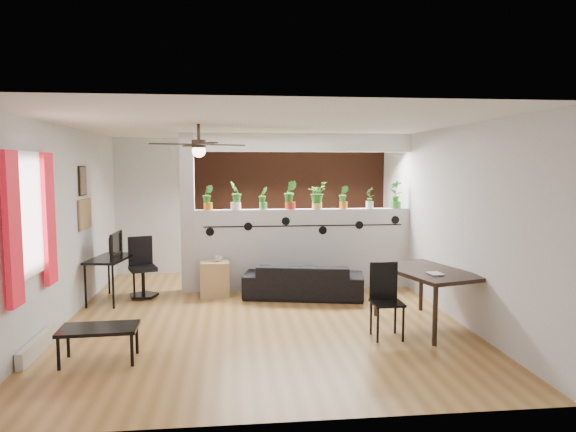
{
  "coord_description": "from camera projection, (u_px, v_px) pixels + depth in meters",
  "views": [
    {
      "loc": [
        -0.38,
        -6.95,
        2.07
      ],
      "look_at": [
        0.44,
        0.6,
        1.33
      ],
      "focal_mm": 32.0,
      "sensor_mm": 36.0,
      "label": 1
    }
  ],
  "objects": [
    {
      "name": "partition_wall",
      "position": [
        304.0,
        249.0,
        8.63
      ],
      "size": [
        3.6,
        0.18,
        1.35
      ],
      "primitive_type": "cube",
      "color": "#BCBCC1",
      "rests_on": "ground"
    },
    {
      "name": "potted_plant_7",
      "position": [
        396.0,
        193.0,
        8.7
      ],
      "size": [
        0.31,
        0.27,
        0.48
      ],
      "color": "#388A32",
      "rests_on": "partition_wall"
    },
    {
      "name": "room_shell",
      "position": [
        261.0,
        222.0,
        7.0
      ],
      "size": [
        6.3,
        7.1,
        2.9
      ],
      "color": "olive",
      "rests_on": "ground"
    },
    {
      "name": "book",
      "position": [
        430.0,
        274.0,
        6.28
      ],
      "size": [
        0.17,
        0.22,
        0.02
      ],
      "primitive_type": "imported",
      "rotation": [
        0.0,
        0.0,
        0.09
      ],
      "color": "gray",
      "rests_on": "dining_table"
    },
    {
      "name": "potted_plant_1",
      "position": [
        236.0,
        195.0,
        8.42
      ],
      "size": [
        0.31,
        0.31,
        0.46
      ],
      "color": "white",
      "rests_on": "partition_wall"
    },
    {
      "name": "potted_plant_6",
      "position": [
        370.0,
        197.0,
        8.66
      ],
      "size": [
        0.22,
        0.22,
        0.36
      ],
      "color": "silver",
      "rests_on": "partition_wall"
    },
    {
      "name": "pier_column",
      "position": [
        188.0,
        213.0,
        8.36
      ],
      "size": [
        0.22,
        0.2,
        2.6
      ],
      "primitive_type": "cube",
      "color": "#BCBCC1",
      "rests_on": "ground"
    },
    {
      "name": "cup",
      "position": [
        218.0,
        259.0,
        8.14
      ],
      "size": [
        0.14,
        0.14,
        0.09
      ],
      "primitive_type": "imported",
      "rotation": [
        0.0,
        0.0,
        0.3
      ],
      "color": "gray",
      "rests_on": "cube_shelf"
    },
    {
      "name": "office_chair",
      "position": [
        142.0,
        271.0,
        8.09
      ],
      "size": [
        0.5,
        0.51,
        0.93
      ],
      "color": "black",
      "rests_on": "ground"
    },
    {
      "name": "potted_plant_5",
      "position": [
        344.0,
        196.0,
        8.61
      ],
      "size": [
        0.23,
        0.2,
        0.39
      ],
      "color": "#C76F17",
      "rests_on": "partition_wall"
    },
    {
      "name": "window_assembly",
      "position": [
        29.0,
        218.0,
        5.51
      ],
      "size": [
        0.09,
        1.3,
        1.55
      ],
      "color": "white",
      "rests_on": "room_shell"
    },
    {
      "name": "dining_table",
      "position": [
        428.0,
        276.0,
        6.59
      ],
      "size": [
        1.16,
        1.53,
        0.74
      ],
      "color": "black",
      "rests_on": "ground"
    },
    {
      "name": "folding_chair",
      "position": [
        385.0,
        293.0,
        6.22
      ],
      "size": [
        0.37,
        0.37,
        0.9
      ],
      "color": "black",
      "rests_on": "ground"
    },
    {
      "name": "coffee_table",
      "position": [
        99.0,
        331.0,
        5.42
      ],
      "size": [
        0.82,
        0.48,
        0.37
      ],
      "color": "black",
      "rests_on": "ground"
    },
    {
      "name": "potted_plant_3",
      "position": [
        290.0,
        194.0,
        8.51
      ],
      "size": [
        0.28,
        0.23,
        0.48
      ],
      "color": "#AC2D1B",
      "rests_on": "partition_wall"
    },
    {
      "name": "ceiling_fan",
      "position": [
        199.0,
        147.0,
        6.51
      ],
      "size": [
        1.19,
        1.19,
        0.43
      ],
      "color": "black",
      "rests_on": "room_shell"
    },
    {
      "name": "brick_panel",
      "position": [
        293.0,
        205.0,
        10.02
      ],
      "size": [
        3.9,
        0.05,
        2.6
      ],
      "primitive_type": "cube",
      "color": "brown",
      "rests_on": "ground"
    },
    {
      "name": "computer_desk",
      "position": [
        110.0,
        262.0,
        7.83
      ],
      "size": [
        0.63,
        1.0,
        0.68
      ],
      "color": "black",
      "rests_on": "ground"
    },
    {
      "name": "monitor",
      "position": [
        112.0,
        249.0,
        7.96
      ],
      "size": [
        0.36,
        0.07,
        0.2
      ],
      "primitive_type": "imported",
      "rotation": [
        0.0,
        0.0,
        1.53
      ],
      "color": "black",
      "rests_on": "computer_desk"
    },
    {
      "name": "potted_plant_2",
      "position": [
        263.0,
        197.0,
        8.47
      ],
      "size": [
        0.23,
        0.21,
        0.38
      ],
      "color": "#358731",
      "rests_on": "partition_wall"
    },
    {
      "name": "potted_plant_0",
      "position": [
        208.0,
        197.0,
        8.37
      ],
      "size": [
        0.21,
        0.17,
        0.41
      ],
      "color": "#C66E17",
      "rests_on": "partition_wall"
    },
    {
      "name": "vine_decal",
      "position": [
        304.0,
        226.0,
        8.49
      ],
      "size": [
        3.31,
        0.01,
        0.3
      ],
      "color": "black",
      "rests_on": "partition_wall"
    },
    {
      "name": "potted_plant_4",
      "position": [
        317.0,
        195.0,
        8.56
      ],
      "size": [
        0.3,
        0.3,
        0.46
      ],
      "color": "gold",
      "rests_on": "partition_wall"
    },
    {
      "name": "corkboard",
      "position": [
        85.0,
        214.0,
        7.65
      ],
      "size": [
        0.03,
        0.6,
        0.45
      ],
      "primitive_type": "cube",
      "color": "olive",
      "rests_on": "room_shell"
    },
    {
      "name": "ceiling_header",
      "position": [
        304.0,
        143.0,
        8.45
      ],
      "size": [
        3.6,
        0.18,
        0.3
      ],
      "primitive_type": "cube",
      "color": "silver",
      "rests_on": "room_shell"
    },
    {
      "name": "cube_shelf",
      "position": [
        215.0,
        279.0,
        8.17
      ],
      "size": [
        0.46,
        0.41,
        0.56
      ],
      "primitive_type": "cube",
      "rotation": [
        0.0,
        0.0,
        0.02
      ],
      "color": "tan",
      "rests_on": "ground"
    },
    {
      "name": "baseboard_heater",
      "position": [
        37.0,
        346.0,
        5.65
      ],
      "size": [
        0.08,
        1.0,
        0.18
      ],
      "primitive_type": "cube",
      "color": "silver",
      "rests_on": "ground"
    },
    {
      "name": "framed_art",
      "position": [
        83.0,
        181.0,
        7.56
      ],
      "size": [
        0.03,
        0.34,
        0.44
      ],
      "color": "#8C7259",
      "rests_on": "room_shell"
    },
    {
      "name": "sofa",
      "position": [
        304.0,
        281.0,
        8.09
      ],
      "size": [
        1.87,
        1.04,
        0.52
      ],
      "primitive_type": "imported",
      "rotation": [
        0.0,
        0.0,
        2.94
      ],
      "color": "black",
      "rests_on": "ground"
    }
  ]
}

